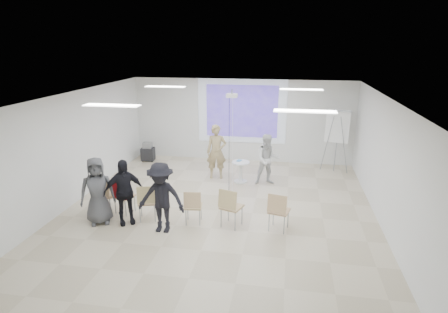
% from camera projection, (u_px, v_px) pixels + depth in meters
% --- Properties ---
extents(floor, '(8.00, 9.00, 0.10)m').
position_uv_depth(floor, '(219.00, 212.00, 9.86)').
color(floor, beige).
rests_on(floor, ground).
extents(ceiling, '(8.00, 9.00, 0.10)m').
position_uv_depth(ceiling, '(218.00, 94.00, 8.95)').
color(ceiling, white).
rests_on(ceiling, wall_back).
extents(wall_back, '(8.00, 0.10, 3.00)m').
position_uv_depth(wall_back, '(242.00, 120.00, 13.69)').
color(wall_back, silver).
rests_on(wall_back, floor).
extents(wall_left, '(0.10, 9.00, 3.00)m').
position_uv_depth(wall_left, '(71.00, 149.00, 10.08)').
color(wall_left, silver).
rests_on(wall_left, floor).
extents(wall_right, '(0.10, 9.00, 3.00)m').
position_uv_depth(wall_right, '(389.00, 165.00, 8.73)').
color(wall_right, silver).
rests_on(wall_right, floor).
extents(projection_halo, '(3.20, 0.01, 2.30)m').
position_uv_depth(projection_halo, '(242.00, 111.00, 13.52)').
color(projection_halo, silver).
rests_on(projection_halo, wall_back).
extents(projection_image, '(2.60, 0.01, 1.90)m').
position_uv_depth(projection_image, '(242.00, 111.00, 13.51)').
color(projection_image, '#4B36B9').
rests_on(projection_image, wall_back).
extents(pedestal_table, '(0.69, 0.69, 0.70)m').
position_uv_depth(pedestal_table, '(241.00, 171.00, 11.73)').
color(pedestal_table, silver).
rests_on(pedestal_table, floor).
extents(player_left, '(0.81, 0.62, 1.99)m').
position_uv_depth(player_left, '(216.00, 148.00, 11.96)').
color(player_left, tan).
rests_on(player_left, floor).
extents(player_right, '(0.98, 0.86, 1.75)m').
position_uv_depth(player_right, '(268.00, 157.00, 11.47)').
color(player_right, silver).
rests_on(player_right, floor).
extents(controller_left, '(0.06, 0.12, 0.04)m').
position_uv_depth(controller_left, '(223.00, 137.00, 12.07)').
color(controller_left, white).
rests_on(controller_left, player_left).
extents(controller_right, '(0.07, 0.14, 0.04)m').
position_uv_depth(controller_right, '(263.00, 145.00, 11.65)').
color(controller_right, silver).
rests_on(controller_right, player_right).
extents(chair_far_left, '(0.59, 0.61, 1.00)m').
position_uv_depth(chair_far_left, '(106.00, 192.00, 9.53)').
color(chair_far_left, tan).
rests_on(chair_far_left, floor).
extents(chair_left_mid, '(0.55, 0.57, 0.92)m').
position_uv_depth(chair_left_mid, '(122.00, 194.00, 9.51)').
color(chair_left_mid, tan).
rests_on(chair_left_mid, floor).
extents(chair_left_inner, '(0.56, 0.58, 0.95)m').
position_uv_depth(chair_left_inner, '(147.00, 200.00, 9.14)').
color(chair_left_inner, tan).
rests_on(chair_left_inner, floor).
extents(chair_center, '(0.46, 0.49, 0.88)m').
position_uv_depth(chair_center, '(193.00, 204.00, 8.97)').
color(chair_center, tan).
rests_on(chair_center, floor).
extents(chair_right_inner, '(0.59, 0.62, 0.99)m').
position_uv_depth(chair_right_inner, '(230.00, 205.00, 8.79)').
color(chair_right_inner, tan).
rests_on(chair_right_inner, floor).
extents(chair_right_far, '(0.54, 0.57, 0.95)m').
position_uv_depth(chair_right_far, '(278.00, 209.00, 8.62)').
color(chair_right_far, tan).
rests_on(chair_right_far, floor).
extents(red_jacket, '(0.47, 0.24, 0.44)m').
position_uv_depth(red_jacket, '(120.00, 190.00, 9.32)').
color(red_jacket, '#A2141A').
rests_on(red_jacket, chair_left_mid).
extents(laptop, '(0.41, 0.34, 0.03)m').
position_uv_depth(laptop, '(148.00, 200.00, 9.25)').
color(laptop, black).
rests_on(laptop, chair_left_inner).
extents(audience_left, '(1.26, 1.13, 1.86)m').
position_uv_depth(audience_left, '(124.00, 187.00, 8.91)').
color(audience_left, black).
rests_on(audience_left, floor).
extents(audience_mid, '(1.24, 0.69, 1.91)m').
position_uv_depth(audience_mid, '(161.00, 193.00, 8.51)').
color(audience_mid, black).
rests_on(audience_mid, floor).
extents(audience_outer, '(1.08, 0.95, 1.86)m').
position_uv_depth(audience_outer, '(97.00, 187.00, 8.93)').
color(audience_outer, '#505155').
rests_on(audience_outer, floor).
extents(flipchart_easel, '(0.90, 0.70, 2.13)m').
position_uv_depth(flipchart_easel, '(337.00, 127.00, 12.34)').
color(flipchart_easel, '#92959A').
rests_on(flipchart_easel, floor).
extents(av_cart, '(0.49, 0.40, 0.69)m').
position_uv_depth(av_cart, '(148.00, 152.00, 13.90)').
color(av_cart, black).
rests_on(av_cart, floor).
extents(ceiling_projector, '(0.30, 0.25, 3.00)m').
position_uv_depth(ceiling_projector, '(232.00, 100.00, 10.44)').
color(ceiling_projector, white).
rests_on(ceiling_projector, ceiling).
extents(fluor_panel_nw, '(1.20, 0.30, 0.02)m').
position_uv_depth(fluor_panel_nw, '(165.00, 87.00, 11.19)').
color(fluor_panel_nw, white).
rests_on(fluor_panel_nw, ceiling).
extents(fluor_panel_ne, '(1.20, 0.30, 0.02)m').
position_uv_depth(fluor_panel_ne, '(301.00, 89.00, 10.52)').
color(fluor_panel_ne, white).
rests_on(fluor_panel_ne, ceiling).
extents(fluor_panel_sw, '(1.20, 0.30, 0.02)m').
position_uv_depth(fluor_panel_sw, '(112.00, 105.00, 7.89)').
color(fluor_panel_sw, white).
rests_on(fluor_panel_sw, ceiling).
extents(fluor_panel_se, '(1.20, 0.30, 0.02)m').
position_uv_depth(fluor_panel_se, '(305.00, 111.00, 7.23)').
color(fluor_panel_se, white).
rests_on(fluor_panel_se, ceiling).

